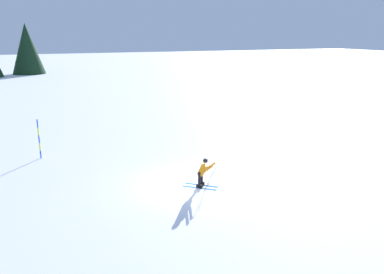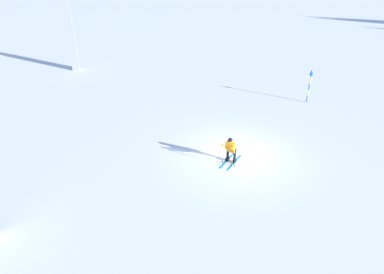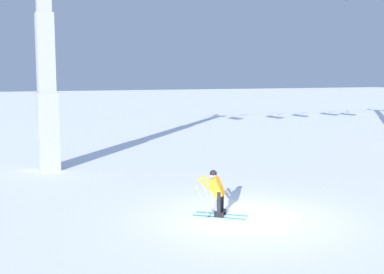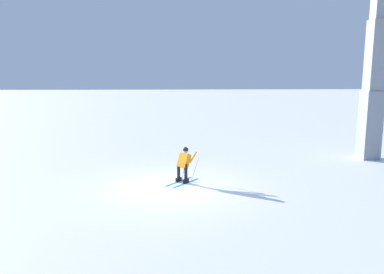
{
  "view_description": "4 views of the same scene",
  "coord_description": "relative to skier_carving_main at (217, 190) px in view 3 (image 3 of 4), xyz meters",
  "views": [
    {
      "loc": [
        6.34,
        16.16,
        7.09
      ],
      "look_at": [
        0.06,
        1.11,
        2.67
      ],
      "focal_mm": 36.02,
      "sensor_mm": 36.0,
      "label": 1
    },
    {
      "loc": [
        -13.64,
        4.69,
        8.5
      ],
      "look_at": [
        -0.85,
        2.52,
        1.68
      ],
      "focal_mm": 29.97,
      "sensor_mm": 36.0,
      "label": 2
    },
    {
      "loc": [
        -7.5,
        -12.9,
        4.33
      ],
      "look_at": [
        -0.66,
        2.62,
        2.23
      ],
      "focal_mm": 46.69,
      "sensor_mm": 36.0,
      "label": 3
    },
    {
      "loc": [
        13.53,
        -0.08,
        4.18
      ],
      "look_at": [
        -0.01,
        0.88,
        1.98
      ],
      "focal_mm": 33.61,
      "sensor_mm": 36.0,
      "label": 4
    }
  ],
  "objects": [
    {
      "name": "ground_plane",
      "position": [
        0.72,
        -0.61,
        -0.81
      ],
      "size": [
        260.0,
        260.0,
        0.0
      ],
      "primitive_type": "plane",
      "color": "white"
    },
    {
      "name": "skier_carving_main",
      "position": [
        0.0,
        0.0,
        0.0
      ],
      "size": [
        1.57,
        1.43,
        1.55
      ],
      "color": "#198CCC",
      "rests_on": "ground_plane"
    },
    {
      "name": "lift_tower_near",
      "position": [
        -3.67,
        9.91,
        3.78
      ],
      "size": [
        0.91,
        2.51,
        11.23
      ],
      "color": "gray",
      "rests_on": "ground_plane"
    }
  ]
}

